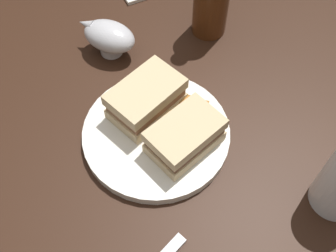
{
  "coord_description": "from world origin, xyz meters",
  "views": [
    {
      "loc": [
        -0.36,
        0.1,
        1.34
      ],
      "look_at": [
        -0.0,
        0.02,
        0.78
      ],
      "focal_mm": 43.56,
      "sensor_mm": 36.0,
      "label": 1
    }
  ],
  "objects_px": {
    "sandwich_half_left": "(186,136)",
    "sandwich_half_right": "(146,99)",
    "gravy_boat": "(109,36)",
    "plate": "(157,136)"
  },
  "relations": [
    {
      "from": "sandwich_half_left",
      "to": "gravy_boat",
      "type": "distance_m",
      "value": 0.26
    },
    {
      "from": "plate",
      "to": "sandwich_half_right",
      "type": "xyz_separation_m",
      "value": [
        0.05,
        0.01,
        0.04
      ]
    },
    {
      "from": "sandwich_half_left",
      "to": "sandwich_half_right",
      "type": "height_order",
      "value": "sandwich_half_right"
    },
    {
      "from": "plate",
      "to": "sandwich_half_right",
      "type": "distance_m",
      "value": 0.06
    },
    {
      "from": "sandwich_half_right",
      "to": "gravy_boat",
      "type": "xyz_separation_m",
      "value": [
        0.16,
        0.04,
        -0.01
      ]
    },
    {
      "from": "sandwich_half_left",
      "to": "sandwich_half_right",
      "type": "distance_m",
      "value": 0.1
    },
    {
      "from": "sandwich_half_left",
      "to": "sandwich_half_right",
      "type": "xyz_separation_m",
      "value": [
        0.08,
        0.05,
        0.0
      ]
    },
    {
      "from": "sandwich_half_right",
      "to": "gravy_boat",
      "type": "bearing_deg",
      "value": 13.78
    },
    {
      "from": "sandwich_half_right",
      "to": "plate",
      "type": "bearing_deg",
      "value": -172.66
    },
    {
      "from": "sandwich_half_left",
      "to": "gravy_boat",
      "type": "relative_size",
      "value": 1.13
    }
  ]
}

